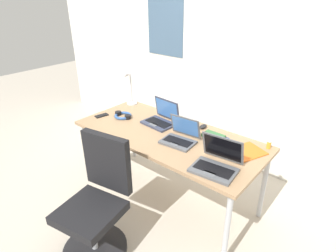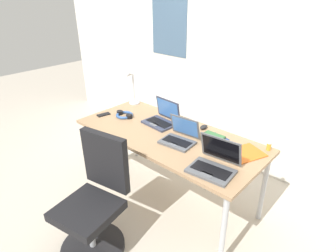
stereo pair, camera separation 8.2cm
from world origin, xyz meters
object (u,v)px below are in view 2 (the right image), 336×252
laptop_near_mouse (162,119)px  laptop_center (214,164)px  cell_phone (104,115)px  pill_bottle (269,146)px  office_chair (95,206)px  desk_lamp (131,88)px  headphones (124,115)px  computer_mouse (204,127)px  paper_folder_front_left (244,154)px  laptop_near_lamp (180,137)px  book_stack (215,139)px

laptop_near_mouse → laptop_center: 0.89m
cell_phone → pill_bottle: 1.69m
pill_bottle → office_chair: (-0.87, -1.16, -0.38)m
desk_lamp → headphones: bearing=-55.6°
computer_mouse → office_chair: (-0.23, -1.13, -0.36)m
computer_mouse → paper_folder_front_left: bearing=-18.8°
headphones → paper_folder_front_left: size_ratio=0.69×
desk_lamp → headphones: size_ratio=1.87×
computer_mouse → pill_bottle: pill_bottle is taller
laptop_near_lamp → paper_folder_front_left: bearing=20.2°
laptop_near_lamp → book_stack: 0.31m
desk_lamp → cell_phone: desk_lamp is taller
office_chair → laptop_near_lamp: bearing=73.9°
cell_phone → laptop_center: bearing=9.4°
laptop_near_mouse → office_chair: 1.04m
pill_bottle → paper_folder_front_left: 0.23m
book_stack → office_chair: (-0.45, -0.99, -0.37)m
desk_lamp → pill_bottle: (1.62, 0.06, -0.16)m
computer_mouse → cell_phone: computer_mouse is taller
laptop_near_mouse → book_stack: bearing=3.2°
laptop_near_lamp → pill_bottle: (0.64, 0.38, -0.00)m
cell_phone → office_chair: (0.75, -0.69, -0.35)m
laptop_center → office_chair: laptop_center is taller
book_stack → paper_folder_front_left: (0.29, -0.02, -0.02)m
laptop_near_mouse → computer_mouse: 0.42m
desk_lamp → laptop_near_lamp: bearing=-18.3°
headphones → book_stack: (1.01, 0.17, 0.01)m
book_stack → paper_folder_front_left: book_stack is taller
laptop_near_lamp → book_stack: (0.23, 0.21, -0.02)m
desk_lamp → laptop_near_mouse: (0.60, -0.15, -0.15)m
cell_phone → laptop_near_mouse: bearing=36.1°
book_stack → paper_folder_front_left: size_ratio=0.70×
desk_lamp → laptop_center: 1.52m
cell_phone → headphones: headphones is taller
laptop_near_lamp → computer_mouse: laptop_near_lamp is taller
desk_lamp → computer_mouse: size_ratio=4.17×
laptop_center → office_chair: bearing=-137.7°
laptop_near_lamp → cell_phone: 0.98m
laptop_near_lamp → cell_phone: bearing=-174.8°
desk_lamp → laptop_center: desk_lamp is taller
cell_phone → pill_bottle: size_ratio=1.72×
book_stack → desk_lamp: bearing=174.7°
headphones → office_chair: bearing=-55.6°
desk_lamp → paper_folder_front_left: 1.52m
laptop_near_mouse → paper_folder_front_left: laptop_near_mouse is taller
desk_lamp → paper_folder_front_left: (1.50, -0.13, -0.19)m
book_stack → computer_mouse: bearing=146.6°
book_stack → pill_bottle: bearing=22.6°
pill_bottle → paper_folder_front_left: (-0.12, -0.19, -0.04)m
computer_mouse → office_chair: size_ratio=0.10×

